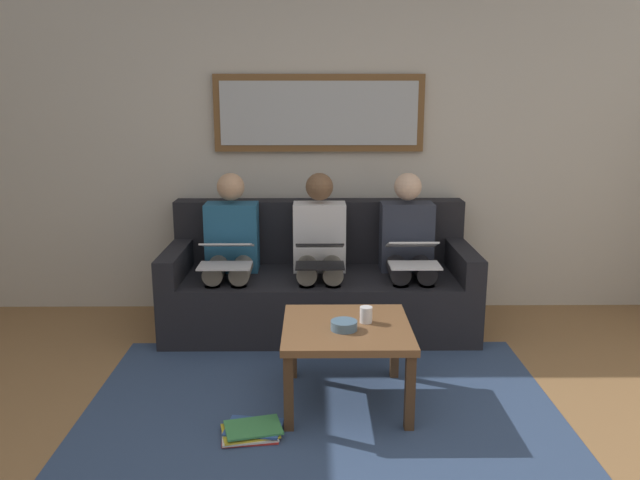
% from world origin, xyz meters
% --- Properties ---
extents(wall_rear, '(6.00, 0.12, 2.60)m').
position_xyz_m(wall_rear, '(0.00, -2.60, 1.30)').
color(wall_rear, beige).
rests_on(wall_rear, ground_plane).
extents(area_rug, '(2.60, 1.80, 0.01)m').
position_xyz_m(area_rug, '(0.00, -0.85, 0.00)').
color(area_rug, '#33476B').
rests_on(area_rug, ground_plane).
extents(couch, '(2.20, 0.90, 0.90)m').
position_xyz_m(couch, '(0.00, -2.12, 0.31)').
color(couch, black).
rests_on(couch, ground_plane).
extents(framed_mirror, '(1.59, 0.05, 0.58)m').
position_xyz_m(framed_mirror, '(0.00, -2.51, 1.55)').
color(framed_mirror, brown).
extents(coffee_table, '(0.70, 0.70, 0.45)m').
position_xyz_m(coffee_table, '(-0.14, -0.90, 0.39)').
color(coffee_table, brown).
rests_on(coffee_table, ground_plane).
extents(cup, '(0.07, 0.07, 0.09)m').
position_xyz_m(cup, '(-0.25, -0.95, 0.50)').
color(cup, silver).
rests_on(cup, coffee_table).
extents(bowl, '(0.14, 0.14, 0.05)m').
position_xyz_m(bowl, '(-0.12, -0.83, 0.48)').
color(bowl, slate).
rests_on(bowl, coffee_table).
extents(person_left, '(0.38, 0.58, 1.14)m').
position_xyz_m(person_left, '(-0.64, -2.05, 0.61)').
color(person_left, '#2D3342').
rests_on(person_left, couch).
extents(laptop_white, '(0.34, 0.36, 0.16)m').
position_xyz_m(laptop_white, '(-0.64, -1.81, 0.63)').
color(laptop_white, white).
extents(person_middle, '(0.38, 0.58, 1.14)m').
position_xyz_m(person_middle, '(0.00, -2.05, 0.61)').
color(person_middle, silver).
rests_on(person_middle, couch).
extents(laptop_black, '(0.33, 0.34, 0.15)m').
position_xyz_m(laptop_black, '(0.00, -1.81, 0.63)').
color(laptop_black, black).
extents(person_right, '(0.38, 0.58, 1.14)m').
position_xyz_m(person_right, '(0.64, -2.05, 0.61)').
color(person_right, '#235B84').
rests_on(person_right, couch).
extents(laptop_silver, '(0.36, 0.36, 0.15)m').
position_xyz_m(laptop_silver, '(0.64, -1.81, 0.63)').
color(laptop_silver, silver).
extents(magazine_stack, '(0.34, 0.27, 0.05)m').
position_xyz_m(magazine_stack, '(0.36, -0.53, 0.03)').
color(magazine_stack, red).
rests_on(magazine_stack, ground_plane).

